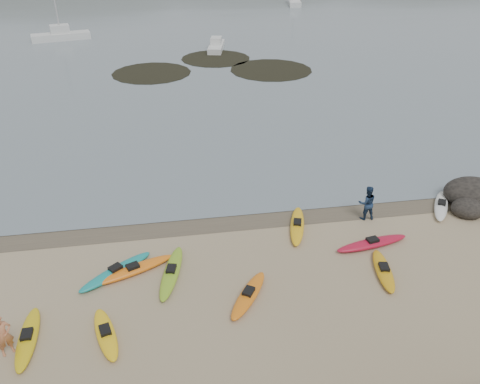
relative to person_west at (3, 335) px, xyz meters
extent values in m
plane|color=tan|center=(9.95, 7.81, -0.90)|extent=(600.00, 600.00, 0.00)
plane|color=brown|center=(9.95, 7.51, -0.90)|extent=(60.00, 60.00, 0.00)
ellipsoid|color=orange|center=(9.29, 1.44, -0.73)|extent=(2.34, 3.09, 0.34)
ellipsoid|color=yellow|center=(3.51, 0.18, -0.73)|extent=(1.49, 3.01, 0.34)
ellipsoid|color=orange|center=(15.61, 2.04, -0.73)|extent=(1.24, 3.11, 0.34)
ellipsoid|color=gold|center=(0.60, 0.43, -0.73)|extent=(0.82, 3.33, 0.34)
ellipsoid|color=yellow|center=(12.70, 6.17, -0.73)|extent=(1.72, 3.65, 0.34)
ellipsoid|color=teal|center=(3.64, 3.90, -0.73)|extent=(3.41, 2.91, 0.34)
ellipsoid|color=silver|center=(21.12, 6.79, -0.73)|extent=(2.39, 3.24, 0.34)
ellipsoid|color=#B1122D|center=(15.92, 4.09, -0.73)|extent=(3.95, 1.37, 0.34)
ellipsoid|color=#85B724|center=(6.12, 3.43, -0.73)|extent=(1.56, 3.86, 0.34)
ellipsoid|color=orange|center=(4.40, 3.89, -0.73)|extent=(3.85, 2.21, 0.34)
imported|color=#D38054|center=(0.00, 0.00, 0.00)|extent=(0.79, 0.72, 1.80)
imported|color=navy|center=(16.54, 6.52, 0.07)|extent=(0.99, 0.79, 1.94)
ellipsoid|color=black|center=(23.21, 7.33, -0.66)|extent=(3.21, 2.50, 1.60)
ellipsoid|color=black|center=(22.21, 6.03, -0.74)|extent=(1.78, 1.60, 1.07)
cylinder|color=black|center=(5.12, 36.29, -0.87)|extent=(8.25, 8.25, 0.04)
cylinder|color=black|center=(17.75, 35.47, -0.87)|extent=(8.75, 8.75, 0.04)
cylinder|color=black|center=(12.44, 41.11, -0.87)|extent=(7.96, 7.96, 0.04)
cube|color=silver|center=(-6.82, 54.07, -0.38)|extent=(7.73, 3.79, 1.04)
cube|color=silver|center=(13.02, 45.34, -0.50)|extent=(2.78, 5.99, 0.81)
cube|color=silver|center=(31.66, 78.42, -0.39)|extent=(3.32, 7.63, 1.03)
ellipsoid|color=#384235|center=(-35.05, 202.81, -18.90)|extent=(220.00, 120.00, 80.00)
camera|label=1|loc=(6.57, -13.21, 12.99)|focal=35.00mm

